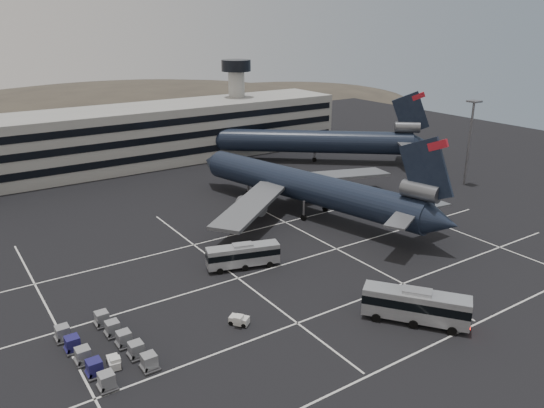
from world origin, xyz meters
The scene contains 12 objects.
ground centered at (0.00, 0.00, 0.00)m, with size 260.00×260.00×0.00m, color black.
lane_markings centered at (0.95, 0.72, 0.01)m, with size 90.00×55.62×0.01m.
terminal centered at (-2.95, 71.14, 6.93)m, with size 125.00×26.00×24.00m.
hills centered at (17.99, 170.00, -12.07)m, with size 352.00×180.00×44.00m.
lightpole_right centered at (58.00, 15.00, 11.82)m, with size 2.40×2.40×18.28m.
trijet_main centered at (18.05, 19.11, 5.25)m, with size 46.21×57.15×18.08m.
trijet_far centered at (43.54, 48.21, 5.43)m, with size 47.69×41.58×18.08m.
bus_near centered at (5.71, -17.62, 2.39)m, with size 9.72×11.63×4.38m.
bus_far centered at (-3.61, 6.55, 2.05)m, with size 10.88×5.37×3.75m.
tug_a centered at (-26.86, -6.14, 0.58)m, with size 1.50×2.20×1.32m.
tug_b centered at (-11.83, -6.41, 0.64)m, with size 2.40×2.58×1.43m.
uld_cluster centered at (-26.95, -3.27, 0.84)m, with size 8.14×13.95×1.72m.
Camera 1 is at (-39.11, -53.91, 34.19)m, focal length 35.00 mm.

